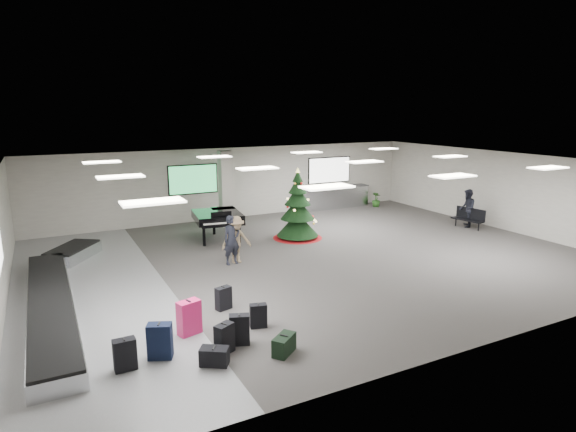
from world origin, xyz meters
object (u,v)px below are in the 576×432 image
traveler_a (232,240)px  bench (469,217)px  grand_piano (218,217)px  pink_suitcase (189,318)px  baggage_carousel (56,292)px  potted_plant_left (291,209)px  christmas_tree (298,214)px  traveler_bench (467,208)px  potted_plant_right (376,199)px  traveler_b (236,240)px  service_counter (332,198)px

traveler_a → bench: bearing=-10.3°
grand_piano → pink_suitcase: bearing=-105.9°
baggage_carousel → potted_plant_left: bearing=30.1°
pink_suitcase → grand_piano: 7.95m
christmas_tree → traveler_bench: (7.20, -1.74, -0.13)m
traveler_bench → potted_plant_right: size_ratio=2.14×
baggage_carousel → pink_suitcase: 4.35m
baggage_carousel → traveler_a: traveler_a is taller
christmas_tree → potted_plant_right: size_ratio=3.62×
baggage_carousel → traveler_b: size_ratio=6.28×
grand_piano → traveler_bench: bearing=-8.2°
traveler_b → potted_plant_right: traveler_b is taller
grand_piano → service_counter: bearing=31.0°
grand_piano → bench: 10.43m
pink_suitcase → bench: bearing=1.1°
grand_piano → potted_plant_right: bearing=21.9°
potted_plant_left → bench: bearing=-42.7°
grand_piano → traveler_a: bearing=-93.0°
baggage_carousel → service_counter: service_counter is taller
christmas_tree → traveler_a: 3.88m
service_counter → traveler_a: size_ratio=2.53×
potted_plant_right → service_counter: bearing=162.4°
grand_piano → traveler_a: size_ratio=1.49×
traveler_a → grand_piano: bearing=69.3°
bench → baggage_carousel: bearing=173.1°
christmas_tree → traveler_b: christmas_tree is taller
traveler_b → traveler_a: bearing=-155.4°
service_counter → potted_plant_right: (2.22, -0.70, -0.17)m
christmas_tree → potted_plant_right: bearing=28.2°
pink_suitcase → traveler_bench: bearing=1.9°
traveler_bench → pink_suitcase: bearing=-25.7°
traveler_a → baggage_carousel: bearing=177.9°
service_counter → pink_suitcase: bearing=-135.1°
grand_piano → christmas_tree: bearing=-14.6°
baggage_carousel → traveler_bench: 15.83m
grand_piano → traveler_a: 3.09m
christmas_tree → grand_piano: size_ratio=1.15×
traveler_b → pink_suitcase: bearing=-122.4°
baggage_carousel → bench: 15.72m
bench → traveler_bench: traveler_bench is taller
pink_suitcase → christmas_tree: (6.04, 6.07, 0.55)m
traveler_a → traveler_b: (0.18, 0.08, -0.03)m
traveler_a → pink_suitcase: bearing=-131.7°
baggage_carousel → traveler_a: 5.26m
service_counter → traveler_a: bearing=-141.8°
traveler_b → christmas_tree: bearing=29.6°
bench → pink_suitcase: bearing=-171.7°
traveler_a → traveler_b: bearing=14.1°
bench → traveler_a: 10.53m
bench → traveler_b: 10.35m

